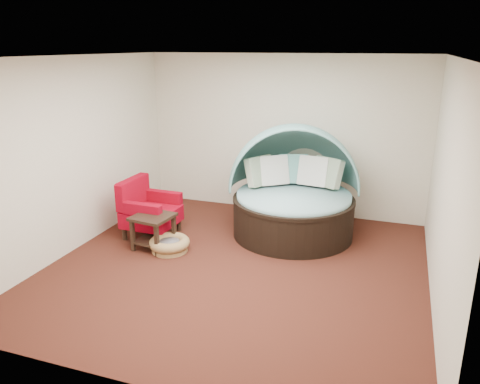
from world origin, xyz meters
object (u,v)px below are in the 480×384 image
(pet_basket, at_px, (170,244))
(side_table, at_px, (153,227))
(red_armchair, at_px, (148,210))
(canopy_daybed, at_px, (294,184))

(pet_basket, distance_m, side_table, 0.35)
(pet_basket, bearing_deg, red_armchair, 142.83)
(canopy_daybed, distance_m, red_armchair, 2.36)
(side_table, bearing_deg, pet_basket, -4.35)
(red_armchair, xyz_separation_m, side_table, (0.34, -0.44, -0.09))
(pet_basket, relative_size, red_armchair, 0.86)
(canopy_daybed, height_order, side_table, canopy_daybed)
(canopy_daybed, height_order, pet_basket, canopy_daybed)
(red_armchair, distance_m, side_table, 0.56)
(red_armchair, bearing_deg, side_table, -51.36)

